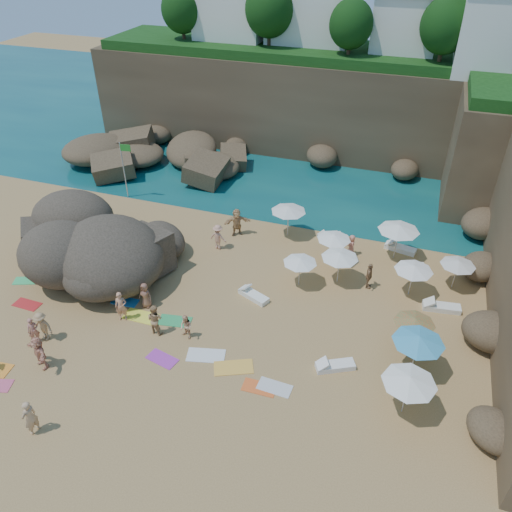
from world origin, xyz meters
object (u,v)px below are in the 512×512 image
(parasol_2, at_px, (414,268))
(person_stand_1, at_px, (155,319))
(person_stand_3, at_px, (369,276))
(parasol_0, at_px, (289,209))
(person_stand_2, at_px, (218,237))
(flag_pole, at_px, (124,163))
(person_stand_5, at_px, (237,222))
(lounger_0, at_px, (330,236))
(parasol_1, at_px, (399,228))
(rock_outcrop, at_px, (100,255))
(person_stand_4, at_px, (351,245))
(person_stand_0, at_px, (33,331))
(person_stand_6, at_px, (30,417))

(parasol_2, distance_m, person_stand_1, 14.50)
(person_stand_1, xyz_separation_m, person_stand_3, (9.99, 7.42, -0.06))
(parasol_0, distance_m, parasol_2, 9.28)
(person_stand_2, bearing_deg, flag_pole, -18.68)
(parasol_2, xyz_separation_m, person_stand_5, (-11.72, 2.90, -0.92))
(flag_pole, relative_size, lounger_0, 2.67)
(parasol_1, relative_size, person_stand_2, 1.47)
(flag_pole, relative_size, parasol_1, 1.73)
(rock_outcrop, relative_size, parasol_2, 4.14)
(flag_pole, xyz_separation_m, person_stand_5, (9.79, -2.32, -1.87))
(lounger_0, relative_size, person_stand_4, 1.14)
(parasol_2, bearing_deg, person_stand_4, 143.04)
(person_stand_0, bearing_deg, person_stand_1, -22.05)
(person_stand_0, distance_m, person_stand_1, 6.14)
(person_stand_3, xyz_separation_m, person_stand_6, (-12.01, -14.58, 0.10))
(person_stand_0, xyz_separation_m, person_stand_6, (3.52, -4.51, 0.16))
(rock_outcrop, xyz_separation_m, person_stand_3, (16.84, 2.25, 0.83))
(lounger_0, relative_size, person_stand_1, 0.94)
(rock_outcrop, distance_m, person_stand_1, 8.63)
(rock_outcrop, height_order, flag_pole, flag_pole)
(lounger_0, relative_size, person_stand_6, 0.90)
(parasol_1, xyz_separation_m, lounger_0, (-4.37, 1.01, -2.11))
(parasol_0, xyz_separation_m, parasol_2, (8.41, -3.91, -0.16))
(person_stand_5, bearing_deg, person_stand_1, -126.43)
(parasol_0, xyz_separation_m, parasol_1, (7.19, -0.40, 0.19))
(person_stand_3, bearing_deg, person_stand_2, 83.63)
(rock_outcrop, height_order, person_stand_6, person_stand_6)
(flag_pole, distance_m, person_stand_0, 15.96)
(person_stand_0, bearing_deg, parasol_1, -8.24)
(parasol_2, bearing_deg, person_stand_3, -177.35)
(person_stand_1, distance_m, person_stand_6, 7.44)
(lounger_0, relative_size, person_stand_5, 0.86)
(person_stand_3, xyz_separation_m, person_stand_5, (-9.36, 3.01, 0.15))
(person_stand_2, height_order, person_stand_5, person_stand_5)
(rock_outcrop, distance_m, person_stand_2, 7.70)
(rock_outcrop, xyz_separation_m, person_stand_6, (4.84, -12.33, 0.92))
(person_stand_0, relative_size, person_stand_1, 0.86)
(person_stand_0, xyz_separation_m, person_stand_4, (13.98, 13.12, -0.03))
(person_stand_3, bearing_deg, person_stand_4, 26.19)
(person_stand_5, bearing_deg, parasol_1, -29.68)
(parasol_1, distance_m, person_stand_5, 10.60)
(person_stand_1, height_order, person_stand_3, person_stand_1)
(parasol_1, relative_size, person_stand_6, 1.40)
(parasol_1, distance_m, person_stand_0, 21.62)
(lounger_0, height_order, person_stand_3, person_stand_3)
(flag_pole, distance_m, parasol_2, 22.17)
(parasol_1, xyz_separation_m, person_stand_2, (-11.05, -2.64, -1.36))
(parasol_1, distance_m, person_stand_2, 11.44)
(lounger_0, bearing_deg, person_stand_6, -145.18)
(rock_outcrop, bearing_deg, parasol_1, 18.08)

